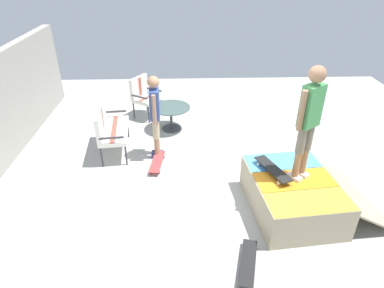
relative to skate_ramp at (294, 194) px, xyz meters
The scene contains 10 objects.
ground_plane 1.47m from the skate_ramp, 65.71° to the left, with size 12.00×12.00×0.10m, color #A8A8A3.
skate_ramp is the anchor object (origin of this frame).
patio_bench 3.85m from the skate_ramp, 59.28° to the left, with size 1.30×0.68×1.02m.
patio_chair_near_house 4.63m from the skate_ramp, 36.39° to the left, with size 0.82×0.80×1.02m.
patio_table 3.57m from the skate_ramp, 34.71° to the left, with size 0.90×0.90×0.57m.
person_watching 2.97m from the skate_ramp, 52.71° to the left, with size 0.48×0.24×1.71m.
person_skater 1.36m from the skate_ramp, 25.27° to the right, with size 0.36×0.41×1.79m.
skateboard_by_bench 2.67m from the skate_ramp, 59.04° to the left, with size 0.82×0.29×0.10m.
skateboard_spare 1.49m from the skate_ramp, 140.76° to the left, with size 0.82×0.40×0.10m.
skateboard_on_ramp 0.55m from the skate_ramp, 63.96° to the left, with size 0.82×0.47×0.10m.
Camera 1 is at (-4.75, 0.48, 3.68)m, focal length 31.14 mm.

